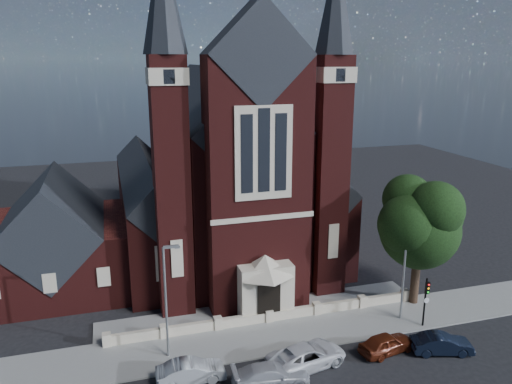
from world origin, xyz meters
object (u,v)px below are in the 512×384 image
parish_hall (55,244)px  street_lamp_left (167,296)px  car_white_suv (307,356)px  car_navy (442,344)px  street_tree (423,225)px  traffic_signal (426,296)px  car_silver_b (271,375)px  car_dark_red (387,343)px  street_lamp_right (406,264)px  car_silver_a (191,371)px  church (220,174)px

parish_hall → street_lamp_left: (8.09, -14.00, 0.59)m
car_white_suv → car_navy: (9.50, -1.25, -0.07)m
street_tree → car_white_suv: bearing=-155.9°
traffic_signal → car_silver_b: 13.78m
car_white_suv → car_dark_red: bearing=-104.1°
car_silver_b → car_navy: bearing=-86.7°
car_silver_b → car_navy: car_silver_b is taller
street_lamp_right → traffic_signal: (0.91, -1.57, -2.02)m
parish_hall → traffic_signal: 31.20m
street_lamp_right → car_white_suv: bearing=-159.0°
street_tree → car_silver_b: street_tree is taller
street_lamp_left → car_silver_a: (0.95, -3.07, -3.88)m
car_dark_red → street_lamp_right: bearing=-54.5°
car_white_suv → car_navy: bearing=-110.5°
church → car_dark_red: 24.76m
street_tree → street_lamp_right: bearing=-145.7°
car_silver_a → car_silver_b: 5.04m
street_lamp_left → car_white_suv: bearing=-22.9°
street_lamp_left → car_navy: size_ratio=1.93×
church → street_lamp_right: size_ratio=4.31×
car_silver_a → car_white_suv: 7.63m
traffic_signal → car_dark_red: size_ratio=0.97×
parish_hall → car_white_suv: size_ratio=2.24×
car_silver_a → car_navy: 17.21m
car_dark_red → car_silver_a: bearing=76.2°
traffic_signal → car_white_suv: size_ratio=0.73×
church → car_dark_red: church is taller
car_silver_a → street_lamp_left: bearing=17.9°
street_tree → car_dark_red: (-6.06, -5.44, -6.26)m
parish_hall → car_silver_b: bearing=-53.9°
traffic_signal → car_white_suv: 10.70m
street_tree → church: bearing=126.2°
car_white_suv → car_navy: car_white_suv is taller
street_tree → street_lamp_left: (-20.51, -1.71, -2.36)m
church → traffic_signal: bearing=-61.8°
street_lamp_left → street_lamp_right: 18.00m
car_navy → street_tree: bearing=-4.4°
car_dark_red → car_navy: car_dark_red is taller
parish_hall → car_dark_red: parish_hall is taller
church → car_silver_a: church is taller
car_white_suv → car_dark_red: car_white_suv is taller
parish_hall → car_silver_b: (13.75, -18.87, -3.30)m
traffic_signal → car_navy: (-0.84, -3.30, -1.89)m
traffic_signal → church: bearing=118.2°
street_lamp_right → car_silver_b: 13.83m
church → traffic_signal: 23.94m
parish_hall → street_lamp_left: bearing=-60.0°
street_tree → car_dark_red: street_tree is taller
church → car_white_suv: church is taller
car_silver_b → car_navy: (12.41, 0.00, -0.02)m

